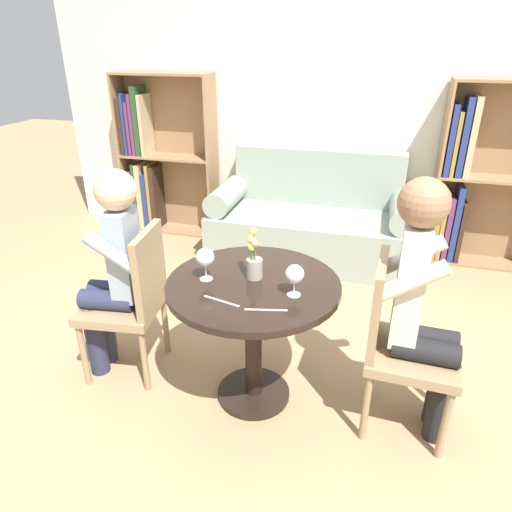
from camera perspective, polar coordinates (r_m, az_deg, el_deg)
The scene contains 15 objects.
ground_plane at distance 2.67m, azimuth -0.30°, elevation -16.93°, with size 16.00×16.00×0.00m, color tan.
back_wall at distance 4.29m, azimuth 8.64°, elevation 19.13°, with size 5.20×0.05×2.70m.
round_table at distance 2.33m, azimuth -0.33°, elevation -6.69°, with size 0.87×0.87×0.72m.
couch at distance 4.13m, azimuth 6.92°, elevation 4.07°, with size 1.75×0.80×0.92m.
bookshelf_left at distance 4.74m, azimuth -12.34°, elevation 11.49°, with size 0.95×0.28×1.53m.
bookshelf_right at distance 4.30m, azimuth 25.91°, elevation 8.29°, with size 0.95×0.28×1.53m.
chair_left at distance 2.66m, azimuth -15.16°, elevation -4.96°, with size 0.47×0.47×0.90m.
chair_right at distance 2.33m, azimuth 17.34°, elevation -9.97°, with size 0.44×0.44×0.90m.
person_left at distance 2.61m, azimuth -17.42°, elevation -1.59°, with size 0.44×0.37×1.23m.
person_right at distance 2.22m, azimuth 20.19°, elevation -5.85°, with size 0.43×0.35×1.30m.
wine_glass_left at distance 2.24m, azimuth -6.38°, elevation -0.21°, with size 0.09×0.09×0.17m.
wine_glass_right at distance 2.10m, azimuth 4.86°, elevation -2.37°, with size 0.09×0.09×0.16m.
flower_vase at distance 2.25m, azimuth -0.24°, elevation -0.69°, with size 0.08×0.08×0.26m.
knife_left_setting at distance 2.10m, azimuth -4.33°, elevation -5.64°, with size 0.19×0.06×0.00m.
fork_left_setting at distance 2.03m, azimuth 1.26°, elevation -6.75°, with size 0.19×0.05×0.00m.
Camera 1 is at (0.54, -1.90, 1.80)m, focal length 32.00 mm.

